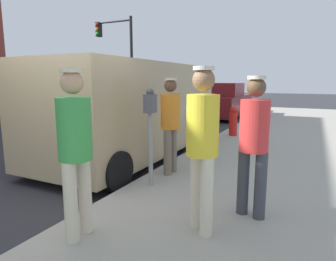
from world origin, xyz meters
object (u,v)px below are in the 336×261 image
(pedestrian_in_orange, at_px, (170,120))
(fire_hydrant, at_px, (233,122))
(parking_meter_near, at_px, (150,121))
(parked_sedan_ahead, at_px, (224,102))
(pedestrian_in_red, at_px, (254,138))
(traffic_light_corner, at_px, (119,49))
(parked_van, at_px, (135,108))
(pedestrian_in_green, at_px, (75,143))
(pedestrian_in_yellow, at_px, (202,139))

(pedestrian_in_orange, height_order, fire_hydrant, pedestrian_in_orange)
(parking_meter_near, relative_size, parked_sedan_ahead, 0.34)
(pedestrian_in_red, distance_m, pedestrian_in_orange, 1.94)
(traffic_light_corner, bearing_deg, parking_meter_near, -52.52)
(parked_van, bearing_deg, pedestrian_in_green, -66.20)
(parked_van, bearing_deg, fire_hydrant, 60.95)
(pedestrian_in_green, height_order, traffic_light_corner, traffic_light_corner)
(pedestrian_in_green, distance_m, parked_van, 3.92)
(pedestrian_in_red, relative_size, parked_van, 0.32)
(pedestrian_in_green, distance_m, traffic_light_corner, 14.52)
(parking_meter_near, xyz_separation_m, pedestrian_in_orange, (0.00, 0.70, -0.07))
(pedestrian_in_orange, bearing_deg, pedestrian_in_green, -88.09)
(pedestrian_in_red, distance_m, fire_hydrant, 5.41)
(pedestrian_in_yellow, bearing_deg, traffic_light_corner, 128.84)
(parked_sedan_ahead, bearing_deg, parking_meter_near, -80.48)
(pedestrian_in_yellow, relative_size, fire_hydrant, 2.07)
(pedestrian_in_yellow, height_order, fire_hydrant, pedestrian_in_yellow)
(traffic_light_corner, bearing_deg, parked_van, -52.67)
(pedestrian_in_red, distance_m, parked_van, 3.86)
(pedestrian_in_orange, height_order, parked_van, parked_van)
(pedestrian_in_green, bearing_deg, pedestrian_in_yellow, 31.45)
(pedestrian_in_yellow, height_order, pedestrian_in_red, pedestrian_in_yellow)
(pedestrian_in_red, bearing_deg, traffic_light_corner, 131.70)
(fire_hydrant, bearing_deg, pedestrian_in_yellow, -79.31)
(parking_meter_near, bearing_deg, fire_hydrant, 88.80)
(pedestrian_in_orange, bearing_deg, parked_sedan_ahead, 100.21)
(parking_meter_near, xyz_separation_m, pedestrian_in_green, (0.08, -1.67, -0.02))
(parking_meter_near, height_order, pedestrian_in_red, pedestrian_in_red)
(pedestrian_in_red, bearing_deg, parked_sedan_ahead, 107.48)
(parking_meter_near, height_order, pedestrian_in_orange, pedestrian_in_orange)
(parked_van, relative_size, parked_sedan_ahead, 1.18)
(pedestrian_in_yellow, relative_size, pedestrian_in_red, 1.05)
(pedestrian_in_green, xyz_separation_m, parked_van, (-1.58, 3.58, -0.00))
(pedestrian_in_yellow, distance_m, parked_van, 3.96)
(pedestrian_in_yellow, xyz_separation_m, parked_sedan_ahead, (-2.89, 11.12, -0.43))
(pedestrian_in_red, relative_size, fire_hydrant, 1.96)
(parked_van, height_order, parked_sedan_ahead, parked_van)
(pedestrian_in_green, relative_size, fire_hydrant, 2.03)
(pedestrian_in_orange, bearing_deg, traffic_light_corner, 129.46)
(pedestrian_in_green, height_order, parked_van, parked_van)
(parked_van, xyz_separation_m, traffic_light_corner, (-6.36, 8.34, 2.36))
(pedestrian_in_yellow, xyz_separation_m, fire_hydrant, (-1.09, 5.78, -0.61))
(pedestrian_in_red, relative_size, traffic_light_corner, 0.32)
(parking_meter_near, distance_m, pedestrian_in_green, 1.67)
(pedestrian_in_yellow, xyz_separation_m, pedestrian_in_orange, (-1.19, 1.69, -0.07))
(pedestrian_in_green, relative_size, pedestrian_in_orange, 1.05)
(fire_hydrant, bearing_deg, parked_van, -119.05)
(parked_sedan_ahead, relative_size, traffic_light_corner, 0.85)
(parked_sedan_ahead, xyz_separation_m, traffic_light_corner, (-6.16, 0.12, 2.77))
(fire_hydrant, bearing_deg, traffic_light_corner, 145.56)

